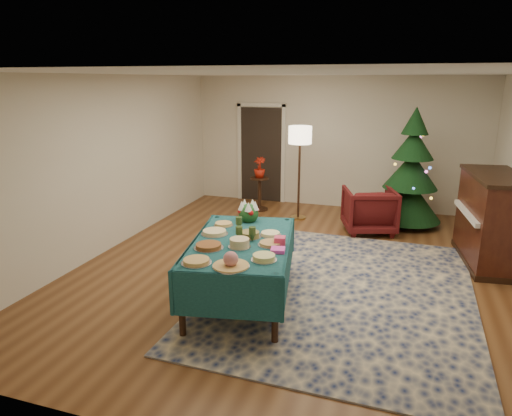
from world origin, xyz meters
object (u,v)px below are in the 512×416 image
(armchair, at_px, (369,208))
(christmas_tree, at_px, (411,173))
(potted_plant, at_px, (260,172))
(gift_box, at_px, (280,241))
(piano, at_px, (491,221))
(buffet_table, at_px, (241,253))
(side_table, at_px, (259,194))
(floor_lamp, at_px, (300,141))

(armchair, xyz_separation_m, christmas_tree, (0.65, 0.64, 0.54))
(potted_plant, height_order, christmas_tree, christmas_tree)
(gift_box, xyz_separation_m, piano, (2.57, 2.25, -0.18))
(buffet_table, distance_m, piano, 3.78)
(gift_box, bearing_deg, christmas_tree, 69.38)
(buffet_table, height_order, side_table, buffet_table)
(floor_lamp, bearing_deg, side_table, 159.28)
(buffet_table, height_order, piano, piano)
(armchair, height_order, piano, piano)
(gift_box, bearing_deg, potted_plant, 110.69)
(gift_box, height_order, floor_lamp, floor_lamp)
(floor_lamp, height_order, side_table, floor_lamp)
(piano, bearing_deg, buffet_table, -143.75)
(gift_box, height_order, christmas_tree, christmas_tree)
(armchair, xyz_separation_m, piano, (1.78, -0.93, 0.22))
(armchair, bearing_deg, potted_plant, -35.55)
(buffet_table, xyz_separation_m, potted_plant, (-1.00, 3.90, 0.18))
(christmas_tree, bearing_deg, floor_lamp, -173.13)
(gift_box, xyz_separation_m, potted_plant, (-1.48, 3.92, -0.03))
(potted_plant, xyz_separation_m, piano, (4.05, -1.67, -0.15))
(side_table, height_order, potted_plant, potted_plant)
(armchair, relative_size, piano, 0.54)
(piano, bearing_deg, christmas_tree, 125.75)
(buffet_table, xyz_separation_m, armchair, (1.26, 3.16, -0.19))
(buffet_table, relative_size, armchair, 2.49)
(floor_lamp, distance_m, piano, 3.52)
(armchair, bearing_deg, gift_box, 58.70)
(armchair, distance_m, christmas_tree, 1.06)
(potted_plant, bearing_deg, christmas_tree, -1.90)
(side_table, distance_m, potted_plant, 0.47)
(christmas_tree, bearing_deg, potted_plant, 178.10)
(floor_lamp, bearing_deg, potted_plant, 159.28)
(buffet_table, xyz_separation_m, floor_lamp, (-0.10, 3.56, 0.89))
(piano, bearing_deg, potted_plant, 157.60)
(floor_lamp, xyz_separation_m, side_table, (-0.90, 0.34, -1.18))
(gift_box, distance_m, armchair, 3.29)
(side_table, bearing_deg, buffet_table, -75.60)
(armchair, bearing_deg, buffet_table, 50.81)
(piano, bearing_deg, armchair, 152.55)
(buffet_table, height_order, christmas_tree, christmas_tree)
(gift_box, bearing_deg, armchair, 76.12)
(floor_lamp, height_order, piano, floor_lamp)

